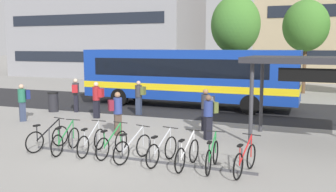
# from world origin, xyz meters

# --- Properties ---
(ground) EXTENTS (200.00, 200.00, 0.00)m
(ground) POSITION_xyz_m (0.00, 0.00, 0.00)
(ground) COLOR gray
(bus_lane_asphalt) EXTENTS (80.00, 7.20, 0.01)m
(bus_lane_asphalt) POSITION_xyz_m (0.00, 9.57, 0.00)
(bus_lane_asphalt) COLOR #232326
(bus_lane_asphalt) RESTS_ON ground
(city_bus) EXTENTS (12.07, 2.81, 3.20)m
(city_bus) POSITION_xyz_m (-0.71, 9.57, 1.78)
(city_bus) COLOR #14389E
(city_bus) RESTS_ON ground
(bike_rack) EXTENTS (7.26, 0.21, 0.70)m
(bike_rack) POSITION_xyz_m (0.83, -0.56, 0.10)
(bike_rack) COLOR #47474C
(bike_rack) RESTS_ON ground
(parked_bicycle_black_0) EXTENTS (0.60, 1.69, 0.99)m
(parked_bicycle_black_0) POSITION_xyz_m (-2.40, -0.50, 0.38)
(parked_bicycle_black_0) COLOR black
(parked_bicycle_black_0) RESTS_ON ground
(parked_bicycle_green_1) EXTENTS (0.52, 1.72, 0.99)m
(parked_bicycle_green_1) POSITION_xyz_m (-1.64, -0.59, 0.38)
(parked_bicycle_green_1) COLOR black
(parked_bicycle_green_1) RESTS_ON ground
(parked_bicycle_silver_2) EXTENTS (0.52, 1.72, 0.99)m
(parked_bicycle_silver_2) POSITION_xyz_m (-0.77, -0.44, 0.38)
(parked_bicycle_silver_2) COLOR black
(parked_bicycle_silver_2) RESTS_ON ground
(parked_bicycle_green_3) EXTENTS (0.52, 1.72, 0.99)m
(parked_bicycle_green_3) POSITION_xyz_m (-0.03, -0.43, 0.38)
(parked_bicycle_green_3) COLOR black
(parked_bicycle_green_3) RESTS_ON ground
(parked_bicycle_silver_4) EXTENTS (0.61, 1.68, 0.99)m
(parked_bicycle_silver_4) POSITION_xyz_m (0.78, -0.63, 0.38)
(parked_bicycle_silver_4) COLOR black
(parked_bicycle_silver_4) RESTS_ON ground
(parked_bicycle_silver_5) EXTENTS (0.52, 1.71, 0.99)m
(parked_bicycle_silver_5) POSITION_xyz_m (1.70, -0.58, 0.38)
(parked_bicycle_silver_5) COLOR black
(parked_bicycle_silver_5) RESTS_ON ground
(parked_bicycle_white_6) EXTENTS (0.52, 1.72, 0.99)m
(parked_bicycle_white_6) POSITION_xyz_m (2.50, -0.67, 0.38)
(parked_bicycle_white_6) COLOR black
(parked_bicycle_white_6) RESTS_ON ground
(parked_bicycle_green_7) EXTENTS (0.52, 1.72, 0.99)m
(parked_bicycle_green_7) POSITION_xyz_m (3.19, -0.60, 0.38)
(parked_bicycle_green_7) COLOR black
(parked_bicycle_green_7) RESTS_ON ground
(parked_bicycle_red_8) EXTENTS (0.52, 1.70, 0.99)m
(parked_bicycle_red_8) POSITION_xyz_m (4.10, -0.63, 0.38)
(parked_bicycle_red_8) COLOR black
(parked_bicycle_red_8) RESTS_ON ground
(transit_shelter) EXTENTS (5.86, 3.17, 3.03)m
(transit_shelter) POSITION_xyz_m (6.28, 3.49, 2.83)
(transit_shelter) COLOR #38383D
(transit_shelter) RESTS_ON ground
(commuter_olive_pack_0) EXTENTS (0.58, 0.59, 1.65)m
(commuter_olive_pack_0) POSITION_xyz_m (2.26, 2.68, 0.96)
(commuter_olive_pack_0) COLOR black
(commuter_olive_pack_0) RESTS_ON ground
(commuter_grey_pack_1) EXTENTS (0.54, 0.36, 1.71)m
(commuter_grey_pack_1) POSITION_xyz_m (1.81, 3.96, 0.99)
(commuter_grey_pack_1) COLOR black
(commuter_grey_pack_1) RESTS_ON ground
(commuter_red_pack_2) EXTENTS (0.54, 0.37, 1.73)m
(commuter_red_pack_2) POSITION_xyz_m (-3.75, 4.81, 1.00)
(commuter_red_pack_2) COLOR black
(commuter_red_pack_2) RESTS_ON ground
(commuter_olive_pack_3) EXTENTS (0.54, 0.36, 1.71)m
(commuter_olive_pack_3) POSITION_xyz_m (-2.23, 6.28, 0.99)
(commuter_olive_pack_3) COLOR #2D3851
(commuter_olive_pack_3) RESTS_ON ground
(commuter_maroon_pack_4) EXTENTS (0.59, 0.58, 1.68)m
(commuter_maroon_pack_4) POSITION_xyz_m (-1.21, 2.07, 0.97)
(commuter_maroon_pack_4) COLOR #47382D
(commuter_maroon_pack_4) RESTS_ON ground
(commuter_red_pack_5) EXTENTS (0.50, 0.60, 1.74)m
(commuter_red_pack_5) POSITION_xyz_m (-5.66, 5.86, 1.01)
(commuter_red_pack_5) COLOR black
(commuter_red_pack_5) RESTS_ON ground
(commuter_navy_pack_6) EXTENTS (0.57, 0.60, 1.70)m
(commuter_navy_pack_6) POSITION_xyz_m (-6.51, 2.98, 0.98)
(commuter_navy_pack_6) COLOR #2D3851
(commuter_navy_pack_6) RESTS_ON ground
(trash_bin) EXTENTS (0.55, 0.55, 1.03)m
(trash_bin) POSITION_xyz_m (-6.85, 5.56, 0.52)
(trash_bin) COLOR #232328
(trash_bin) RESTS_ON ground
(street_tree_0) EXTENTS (3.25, 3.25, 6.73)m
(street_tree_0) POSITION_xyz_m (0.90, 14.71, 4.79)
(street_tree_0) COLOR brown
(street_tree_0) RESTS_ON ground
(street_tree_2) EXTENTS (3.23, 3.23, 6.67)m
(street_tree_2) POSITION_xyz_m (5.24, 18.29, 4.82)
(street_tree_2) COLOR brown
(street_tree_2) RESTS_ON ground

